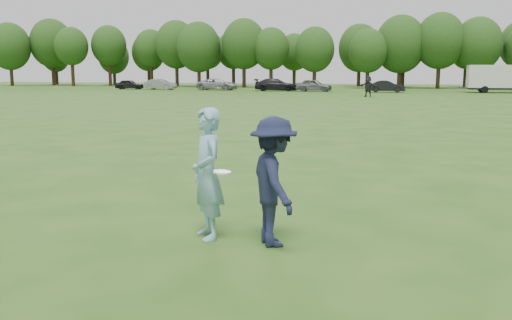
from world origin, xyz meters
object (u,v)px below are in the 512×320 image
object	(u,v)px
player_far_d	(368,86)
car_b	(160,84)
defender	(274,181)
car_e	(314,85)
car_d	(276,85)
car_c	(218,84)
thrower	(207,174)
cargo_trailer	(504,77)
car_a	(130,84)
car_f	(387,86)

from	to	relation	value
player_far_d	car_b	xyz separation A→B (m)	(-28.12, 13.51, -0.30)
defender	car_b	world-z (taller)	defender
car_e	car_d	bearing A→B (deg)	90.19
defender	car_d	xyz separation A→B (m)	(-12.69, 59.74, -0.19)
car_c	player_far_d	bearing A→B (deg)	-123.10
thrower	cargo_trailer	world-z (taller)	cargo_trailer
car_a	cargo_trailer	distance (m)	47.74
defender	car_e	bearing A→B (deg)	-22.05
car_d	cargo_trailer	xyz separation A→B (m)	(26.77, 0.86, 0.99)
defender	car_f	size ratio (longest dim) A/B	0.46
car_b	car_c	xyz separation A→B (m)	(7.94, 0.52, 0.04)
car_a	car_c	size ratio (longest dim) A/B	0.71
player_far_d	car_a	size ratio (longest dim) A/B	0.53
thrower	cargo_trailer	size ratio (longest dim) A/B	0.23
thrower	car_a	world-z (taller)	thrower
thrower	car_b	xyz separation A→B (m)	(-27.78, 60.61, -0.30)
thrower	cargo_trailer	bearing A→B (deg)	128.89
cargo_trailer	player_far_d	bearing A→B (deg)	-137.80
player_far_d	car_c	size ratio (longest dim) A/B	0.37
car_a	thrower	bearing A→B (deg)	-159.60
thrower	car_d	world-z (taller)	thrower
car_b	car_c	distance (m)	7.95
player_far_d	car_e	size ratio (longest dim) A/B	0.46
thrower	car_e	size ratio (longest dim) A/B	0.46
player_far_d	car_c	world-z (taller)	player_far_d
car_d	car_e	bearing A→B (deg)	-100.79
car_c	cargo_trailer	bearing A→B (deg)	-89.31
car_f	car_a	bearing A→B (deg)	83.14
thrower	car_a	size ratio (longest dim) A/B	0.52
car_a	car_b	size ratio (longest dim) A/B	0.89
car_e	thrower	bearing A→B (deg)	-169.53
car_b	car_a	bearing A→B (deg)	86.81
car_b	cargo_trailer	size ratio (longest dim) A/B	0.48
car_a	car_f	bearing A→B (deg)	-101.67
thrower	car_d	bearing A→B (deg)	153.96
defender	cargo_trailer	xyz separation A→B (m)	(14.08, 60.60, 0.81)
thrower	defender	distance (m)	1.07
car_b	car_d	world-z (taller)	car_d
car_e	car_f	bearing A→B (deg)	-90.36
car_c	thrower	bearing A→B (deg)	-160.32
car_b	car_d	distance (m)	16.18
car_d	cargo_trailer	size ratio (longest dim) A/B	0.60
player_far_d	car_d	world-z (taller)	player_far_d
defender	cargo_trailer	bearing A→B (deg)	-42.63
car_d	car_f	world-z (taller)	car_d
car_c	car_f	world-z (taller)	car_c
cargo_trailer	car_f	bearing A→B (deg)	-171.98
car_b	car_f	distance (m)	29.86
car_a	car_c	world-z (taller)	car_c
defender	car_d	distance (m)	61.08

